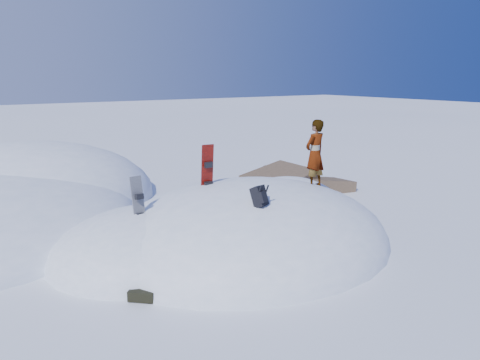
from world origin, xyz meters
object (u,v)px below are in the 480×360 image
snowboard_dark (139,208)px  backpack (260,196)px  person (315,154)px  snowboard_red (207,177)px

snowboard_dark → backpack: (1.92, -1.65, 0.34)m
person → snowboard_red: bearing=-28.3°
snowboard_dark → person: (4.33, -0.61, 0.83)m
backpack → person: bearing=-1.0°
backpack → person: person is taller
backpack → person: 2.68m
person → backpack: bearing=13.6°
snowboard_dark → person: 4.45m
snowboard_red → snowboard_dark: 1.85m
snowboard_dark → backpack: snowboard_dark is taller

